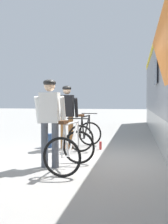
% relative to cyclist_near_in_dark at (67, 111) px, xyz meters
% --- Properties ---
extents(ground_plane, '(80.00, 80.00, 0.00)m').
position_rel_cyclist_near_in_dark_xyz_m(ground_plane, '(0.80, -1.19, -1.05)').
color(ground_plane, '#A09E99').
extents(cyclist_near_in_dark, '(0.62, 0.33, 1.76)m').
position_rel_cyclist_near_in_dark_xyz_m(cyclist_near_in_dark, '(0.00, 0.00, 0.00)').
color(cyclist_near_in_dark, '#935B2D').
rests_on(cyclist_near_in_dark, ground).
extents(cyclist_far_in_white, '(0.62, 0.33, 1.76)m').
position_rel_cyclist_near_in_dark_xyz_m(cyclist_far_in_white, '(0.21, -2.07, 0.00)').
color(cyclist_far_in_white, '#4C515B').
rests_on(cyclist_far_in_white, ground).
extents(bicycle_near_black, '(0.78, 1.11, 0.99)m').
position_rel_cyclist_near_in_dark_xyz_m(bicycle_near_black, '(0.50, 0.12, -0.65)').
color(bicycle_near_black, black).
rests_on(bicycle_near_black, ground).
extents(bicycle_far_white, '(0.78, 1.12, 0.99)m').
position_rel_cyclist_near_in_dark_xyz_m(bicycle_far_white, '(0.68, -2.19, -0.65)').
color(bicycle_far_white, black).
rests_on(bicycle_far_white, ground).
extents(backpack_on_platform, '(0.29, 0.20, 0.40)m').
position_rel_cyclist_near_in_dark_xyz_m(backpack_on_platform, '(-0.59, 0.03, -0.85)').
color(backpack_on_platform, navy).
rests_on(backpack_on_platform, ground).
extents(water_bottle_near_the_bikes, '(0.07, 0.07, 0.22)m').
position_rel_cyclist_near_in_dark_xyz_m(water_bottle_near_the_bikes, '(0.94, 0.05, -0.94)').
color(water_bottle_near_the_bikes, red).
rests_on(water_bottle_near_the_bikes, ground).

